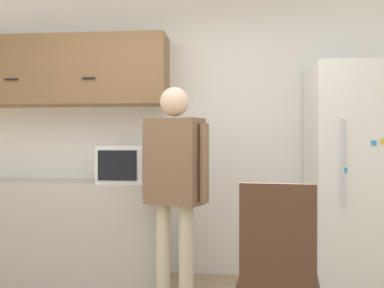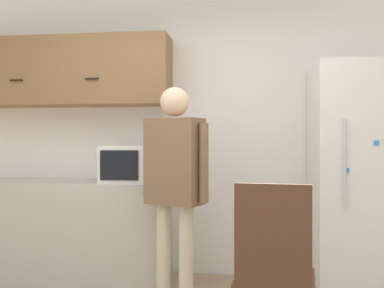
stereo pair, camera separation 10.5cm
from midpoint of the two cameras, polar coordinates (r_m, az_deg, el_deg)
back_wall at (r=4.12m, az=-1.74°, el=1.56°), size 6.00×0.06×2.70m
counter at (r=4.19m, az=-18.77°, el=-10.86°), size 2.06×0.62×0.90m
upper_cabinets at (r=4.28m, az=-18.07°, el=9.16°), size 2.06×0.39×0.64m
microwave at (r=3.81m, az=-9.30°, el=-2.68°), size 0.47×0.42×0.32m
person at (r=3.25m, az=-3.28°, el=-3.93°), size 0.53×0.37×1.67m
refrigerator at (r=3.84m, az=20.51°, el=-4.37°), size 0.79×0.74×1.89m
chair at (r=2.56m, az=10.21°, el=-15.58°), size 0.50×0.50×1.03m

